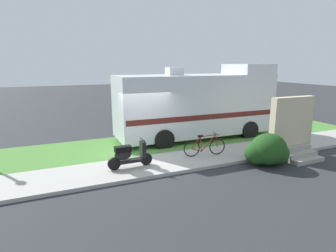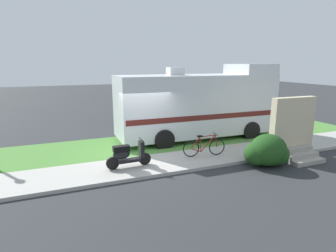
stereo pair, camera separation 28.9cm
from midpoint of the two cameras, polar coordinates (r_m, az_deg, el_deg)
name	(u,v)px [view 2 (the right image)]	position (r m, az deg, el deg)	size (l,w,h in m)	color
ground_plane	(147,156)	(11.32, -3.54, -6.18)	(80.00, 80.00, 0.00)	#2D3033
sidewalk	(157,164)	(10.24, -1.40, -7.90)	(24.00, 2.00, 0.12)	#ADAAA3
grass_strip	(137,145)	(12.68, -5.70, -3.95)	(24.00, 3.40, 0.08)	#4C8438
motorhome_rv	(199,104)	(13.67, 7.03, 4.52)	(7.83, 2.60, 3.64)	silver
scooter	(127,155)	(9.74, -7.58, -5.87)	(1.60, 0.50, 0.97)	black
bicycle	(204,147)	(10.95, 8.20, -4.25)	(1.70, 0.52, 0.88)	black
pickup_truck_near	(164,107)	(17.75, -0.39, 3.96)	(5.40, 2.48, 1.76)	#1E478C
porch_steps	(294,134)	(12.03, 25.11, -1.46)	(2.00, 1.26, 2.40)	#9E998E
bush_by_porch	(267,152)	(10.75, 20.47, -4.96)	(1.64, 1.23, 1.16)	#1E4719
bottle_green	(299,144)	(13.52, 26.00, -3.33)	(0.07, 0.07, 0.25)	#B2B2B7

